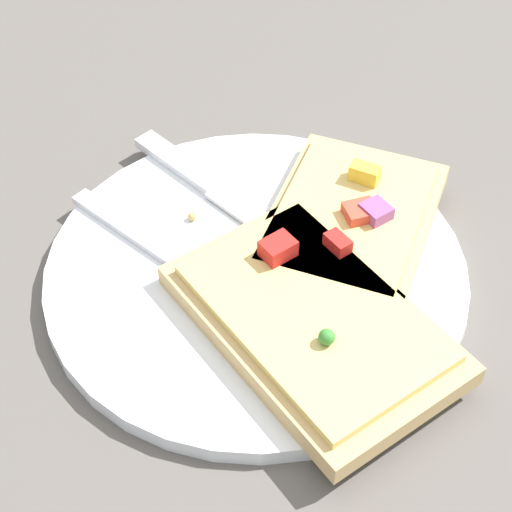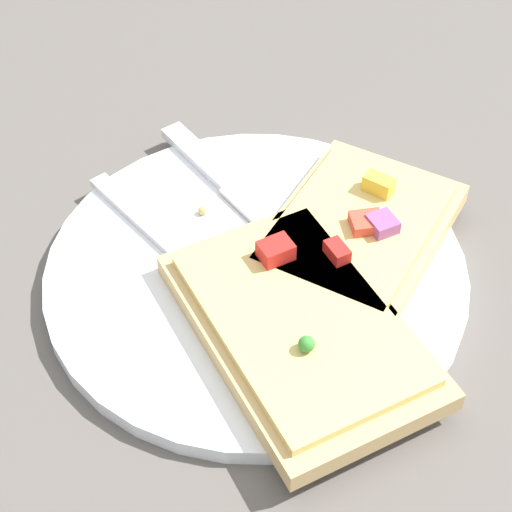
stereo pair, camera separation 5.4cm
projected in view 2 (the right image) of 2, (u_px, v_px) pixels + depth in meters
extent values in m
plane|color=#56514C|center=(256.00, 279.00, 0.56)|extent=(4.00, 4.00, 0.00)
cylinder|color=white|center=(256.00, 273.00, 0.55)|extent=(0.27, 0.27, 0.01)
cube|color=silver|center=(151.00, 228.00, 0.57)|extent=(0.03, 0.13, 0.01)
cube|color=silver|center=(237.00, 306.00, 0.52)|extent=(0.03, 0.05, 0.01)
cube|color=silver|center=(266.00, 354.00, 0.50)|extent=(0.01, 0.03, 0.00)
cube|color=silver|center=(275.00, 347.00, 0.50)|extent=(0.01, 0.03, 0.00)
cube|color=silver|center=(284.00, 341.00, 0.50)|extent=(0.01, 0.03, 0.00)
cube|color=silver|center=(293.00, 335.00, 0.51)|extent=(0.01, 0.03, 0.00)
cube|color=silver|center=(199.00, 156.00, 0.62)|extent=(0.03, 0.08, 0.01)
cube|color=silver|center=(287.00, 238.00, 0.56)|extent=(0.05, 0.13, 0.00)
cube|color=tan|center=(300.00, 329.00, 0.50)|extent=(0.16, 0.20, 0.01)
cube|color=#E0C16B|center=(300.00, 318.00, 0.50)|extent=(0.15, 0.18, 0.01)
cube|color=red|center=(278.00, 249.00, 0.52)|extent=(0.02, 0.02, 0.01)
sphere|color=#388433|center=(307.00, 344.00, 0.47)|extent=(0.01, 0.01, 0.01)
cube|color=tan|center=(356.00, 233.00, 0.56)|extent=(0.16, 0.13, 0.01)
cube|color=#E0C16B|center=(358.00, 222.00, 0.55)|extent=(0.14, 0.11, 0.01)
cube|color=#D14733|center=(367.00, 222.00, 0.54)|extent=(0.03, 0.03, 0.01)
cube|color=#934C8E|center=(383.00, 224.00, 0.54)|extent=(0.02, 0.02, 0.01)
cube|color=yellow|center=(378.00, 185.00, 0.56)|extent=(0.01, 0.02, 0.01)
cube|color=red|center=(337.00, 251.00, 0.52)|extent=(0.02, 0.02, 0.01)
sphere|color=tan|center=(203.00, 210.00, 0.58)|extent=(0.01, 0.01, 0.01)
sphere|color=tan|center=(337.00, 250.00, 0.55)|extent=(0.01, 0.01, 0.01)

